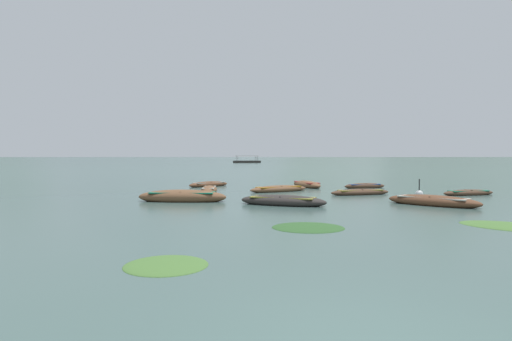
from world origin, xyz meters
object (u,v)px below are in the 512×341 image
rowboat_3 (283,201)px  mooring_buoy (419,194)px  rowboat_6 (360,192)px  rowboat_0 (468,193)px  ferry_0 (247,161)px  rowboat_9 (209,190)px  rowboat_1 (182,197)px  rowboat_2 (433,201)px  rowboat_5 (365,186)px  rowboat_4 (209,184)px  rowboat_7 (307,185)px  rowboat_8 (279,189)px

rowboat_3 → mooring_buoy: (7.66, 4.88, -0.08)m
rowboat_6 → mooring_buoy: bearing=-9.5°
rowboat_0 → mooring_buoy: (-2.93, -0.55, -0.02)m
ferry_0 → rowboat_9: bearing=-87.4°
rowboat_1 → rowboat_2: rowboat_1 is taller
rowboat_1 → rowboat_3: rowboat_1 is taller
rowboat_6 → ferry_0: (-14.09, 114.66, 0.31)m
ferry_0 → rowboat_5: bearing=-82.0°
rowboat_3 → ferry_0: 120.45m
rowboat_0 → rowboat_6: size_ratio=0.90×
rowboat_5 → ferry_0: (-15.40, 109.51, 0.31)m
rowboat_1 → rowboat_3: bearing=-15.4°
rowboat_4 → rowboat_6: rowboat_4 is taller
rowboat_5 → rowboat_9: (-10.17, -4.14, 0.03)m
rowboat_5 → rowboat_9: size_ratio=0.95×
rowboat_2 → rowboat_3: size_ratio=0.94×
rowboat_4 → rowboat_0: bearing=-21.6°
rowboat_9 → rowboat_3: bearing=-55.9°
rowboat_3 → rowboat_5: size_ratio=1.35×
rowboat_1 → rowboat_7: rowboat_1 is taller
rowboat_1 → rowboat_4: rowboat_1 is taller
rowboat_8 → rowboat_9: 4.33m
rowboat_5 → rowboat_6: rowboat_5 is taller
ferry_0 → mooring_buoy: bearing=-81.5°
rowboat_0 → ferry_0: (-20.16, 114.64, 0.32)m
rowboat_2 → rowboat_6: size_ratio=1.05×
rowboat_5 → ferry_0: ferry_0 is taller
rowboat_1 → rowboat_8: (4.75, 6.05, -0.07)m
rowboat_3 → rowboat_6: 7.04m
rowboat_6 → rowboat_4: bearing=147.2°
rowboat_8 → rowboat_9: (-4.22, -0.98, 0.01)m
rowboat_2 → rowboat_3: (-6.73, -0.21, -0.00)m
rowboat_5 → ferry_0: size_ratio=0.34×
rowboat_0 → rowboat_8: 10.89m
rowboat_0 → rowboat_2: (-3.86, -5.22, 0.06)m
rowboat_2 → rowboat_9: bearing=150.7°
rowboat_8 → mooring_buoy: 8.18m
rowboat_1 → rowboat_6: rowboat_1 is taller
rowboat_3 → ferry_0: (-9.57, 120.07, 0.27)m
rowboat_2 → rowboat_5: (-0.90, 10.35, -0.04)m
rowboat_1 → rowboat_7: size_ratio=1.13×
rowboat_0 → ferry_0: size_ratio=0.37×
rowboat_0 → rowboat_3: (-10.59, -5.42, 0.05)m
rowboat_0 → rowboat_3: bearing=-152.9°
rowboat_7 → rowboat_9: bearing=-141.8°
rowboat_4 → mooring_buoy: 14.52m
rowboat_1 → rowboat_5: rowboat_1 is taller
rowboat_8 → ferry_0: 113.07m
rowboat_8 → rowboat_5: bearing=28.0°
rowboat_4 → rowboat_5: 11.06m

